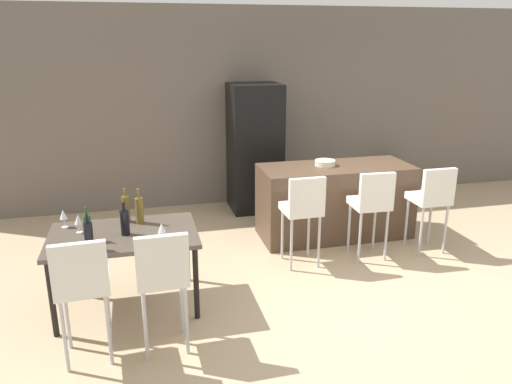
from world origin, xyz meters
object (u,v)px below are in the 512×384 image
at_px(dining_chair_far, 162,272).
at_px(fruit_bowl, 325,163).
at_px(wine_glass_end, 63,215).
at_px(potted_plant, 396,174).
at_px(bar_chair_right, 432,196).
at_px(kitchen_island, 335,201).
at_px(bar_chair_left, 303,207).
at_px(wine_bottle_far, 88,228).
at_px(wine_bottle_middle, 125,222).
at_px(wine_bottle_inner, 126,208).
at_px(wine_glass_right, 78,220).
at_px(dining_table, 124,240).
at_px(refrigerator, 255,148).
at_px(bar_chair_middle, 372,201).
at_px(wine_bottle_corner, 89,236).
at_px(wine_glass_left, 162,228).
at_px(wine_bottle_near, 139,210).
at_px(dining_chair_near, 82,281).

height_order(dining_chair_far, fruit_bowl, dining_chair_far).
relative_size(wine_glass_end, potted_plant, 0.27).
relative_size(fruit_bowl, potted_plant, 0.40).
bearing_deg(bar_chair_right, kitchen_island, 138.78).
height_order(bar_chair_left, wine_bottle_far, wine_bottle_far).
distance_m(bar_chair_left, wine_bottle_middle, 1.93).
xyz_separation_m(wine_bottle_inner, wine_bottle_far, (-0.32, -0.41, -0.01)).
bearing_deg(wine_glass_right, bar_chair_left, 7.97).
distance_m(dining_table, dining_chair_far, 0.85).
bearing_deg(wine_glass_end, bar_chair_right, 2.10).
bearing_deg(wine_glass_right, refrigerator, 46.61).
xyz_separation_m(bar_chair_middle, dining_table, (-2.70, -0.44, -0.03)).
distance_m(dining_table, wine_glass_end, 0.64).
xyz_separation_m(wine_bottle_corner, wine_glass_left, (0.60, 0.03, -0.00)).
distance_m(bar_chair_right, wine_bottle_inner, 3.43).
height_order(wine_bottle_far, potted_plant, wine_bottle_far).
xyz_separation_m(wine_bottle_near, wine_glass_right, (-0.55, -0.11, -0.01)).
height_order(kitchen_island, wine_glass_right, kitchen_island).
bearing_deg(wine_bottle_middle, wine_bottle_corner, -137.43).
height_order(wine_bottle_inner, wine_bottle_corner, wine_bottle_inner).
height_order(bar_chair_right, wine_bottle_corner, wine_bottle_corner).
bearing_deg(wine_bottle_middle, wine_bottle_far, -168.71).
bearing_deg(wine_bottle_corner, potted_plant, 32.04).
height_order(bar_chair_left, bar_chair_right, same).
xyz_separation_m(wine_bottle_near, refrigerator, (1.68, 2.25, 0.05)).
bearing_deg(wine_bottle_middle, bar_chair_right, 7.82).
bearing_deg(wine_bottle_near, dining_chair_near, -113.77).
distance_m(kitchen_island, dining_table, 2.86).
bearing_deg(wine_glass_left, wine_glass_right, 151.54).
bearing_deg(dining_table, wine_glass_left, -39.22).
relative_size(bar_chair_middle, dining_chair_near, 1.00).
height_order(wine_bottle_far, wine_bottle_near, wine_bottle_near).
bearing_deg(wine_glass_end, refrigerator, 42.61).
relative_size(dining_chair_near, wine_bottle_corner, 3.36).
relative_size(dining_chair_far, wine_glass_right, 6.03).
xyz_separation_m(wine_glass_right, wine_glass_end, (-0.15, 0.17, 0.00)).
relative_size(bar_chair_middle, dining_chair_far, 1.00).
height_order(bar_chair_right, dining_table, bar_chair_right).
distance_m(bar_chair_right, wine_bottle_far, 3.79).
bearing_deg(bar_chair_right, wine_glass_right, -175.27).
xyz_separation_m(kitchen_island, wine_bottle_inner, (-2.55, -0.90, 0.41)).
xyz_separation_m(wine_bottle_middle, wine_glass_left, (0.31, -0.24, 0.00)).
bearing_deg(wine_bottle_near, wine_glass_end, 175.29).
bearing_deg(potted_plant, wine_bottle_middle, -148.81).
distance_m(kitchen_island, refrigerator, 1.54).
height_order(kitchen_island, wine_bottle_corner, wine_bottle_corner).
bearing_deg(wine_glass_right, dining_chair_near, -84.17).
bearing_deg(wine_bottle_middle, dining_chair_near, -112.71).
xyz_separation_m(dining_chair_near, refrigerator, (2.14, 3.28, 0.22)).
height_order(dining_chair_near, wine_bottle_corner, wine_bottle_corner).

